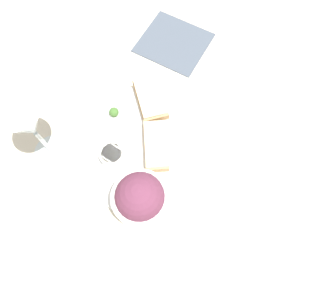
{
  "coord_description": "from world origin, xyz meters",
  "views": [
    {
      "loc": [
        0.21,
        -0.14,
        0.63
      ],
      "look_at": [
        0.0,
        0.0,
        0.03
      ],
      "focal_mm": 35.0,
      "sensor_mm": 36.0,
      "label": 1
    }
  ],
  "objects": [
    {
      "name": "salad_bowl",
      "position": [
        0.07,
        -0.11,
        0.06
      ],
      "size": [
        0.1,
        0.1,
        0.11
      ],
      "color": "white",
      "rests_on": "dinner_plate"
    },
    {
      "name": "sauce_ramekin",
      "position": [
        -0.04,
        -0.1,
        0.03
      ],
      "size": [
        0.05,
        0.05,
        0.03
      ],
      "color": "white",
      "rests_on": "dinner_plate"
    },
    {
      "name": "napkin",
      "position": [
        -0.22,
        0.17,
        0.0
      ],
      "size": [
        0.2,
        0.2,
        0.01
      ],
      "color": "#4C5666",
      "rests_on": "ground_plane"
    },
    {
      "name": "dinner_plate",
      "position": [
        0.0,
        0.0,
        0.01
      ],
      "size": [
        0.33,
        0.33,
        0.01
      ],
      "color": "white",
      "rests_on": "ground_plane"
    },
    {
      "name": "wine_glass",
      "position": [
        -0.14,
        -0.2,
        0.13
      ],
      "size": [
        0.08,
        0.08,
        0.18
      ],
      "color": "silver",
      "rests_on": "ground_plane"
    },
    {
      "name": "cheese_toast_far",
      "position": [
        -0.01,
        -0.02,
        0.03
      ],
      "size": [
        0.11,
        0.09,
        0.03
      ],
      "color": "tan",
      "rests_on": "dinner_plate"
    },
    {
      "name": "ground_plane",
      "position": [
        0.0,
        0.0,
        0.0
      ],
      "size": [
        4.0,
        4.0,
        0.0
      ],
      "primitive_type": "plane",
      "color": "beige"
    },
    {
      "name": "fork",
      "position": [
        0.22,
        0.18,
        0.0
      ],
      "size": [
        0.18,
        0.07,
        0.01
      ],
      "color": "silver",
      "rests_on": "ground_plane"
    },
    {
      "name": "cheese_toast_near",
      "position": [
        -0.11,
        0.03,
        0.03
      ],
      "size": [
        0.11,
        0.08,
        0.03
      ],
      "color": "tan",
      "rests_on": "dinner_plate"
    },
    {
      "name": "garnish",
      "position": [
        -0.13,
        -0.05,
        0.02
      ],
      "size": [
        0.02,
        0.02,
        0.02
      ],
      "color": "#477533",
      "rests_on": "dinner_plate"
    }
  ]
}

